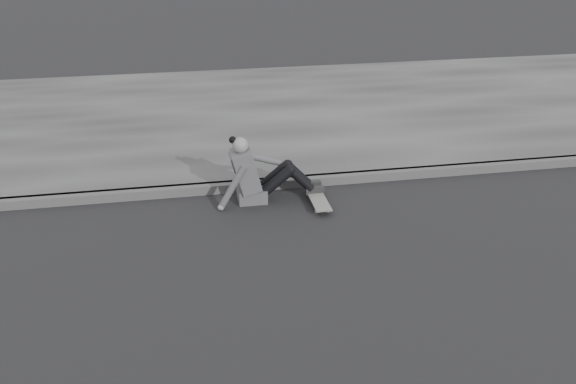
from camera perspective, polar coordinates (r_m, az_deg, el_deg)
name	(u,v)px	position (r m, az deg, el deg)	size (l,w,h in m)	color
ground	(322,294)	(6.37, 3.04, -9.06)	(80.00, 80.00, 0.00)	black
curb	(278,183)	(8.56, -0.93, 0.79)	(24.00, 0.16, 0.12)	#484848
sidewalk	(249,114)	(11.35, -3.52, 6.91)	(24.00, 6.00, 0.12)	#3D3D3D
skateboard	(317,198)	(8.11, 2.63, -0.58)	(0.20, 0.78, 0.09)	#979792
seated_woman	(257,174)	(8.09, -2.80, 1.60)	(1.38, 0.46, 0.88)	#4A4A4D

